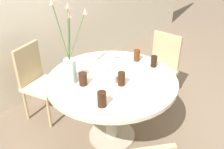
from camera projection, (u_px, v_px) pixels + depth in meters
ground_plane at (112, 136)px, 2.80m from camera, size 16.00×16.00×0.00m
wall_back at (22, 1)px, 2.87m from camera, size 8.00×0.05×2.60m
dining_table at (112, 90)px, 2.49m from camera, size 1.27×1.27×0.76m
chair_right_flank at (37, 78)px, 2.90m from camera, size 0.48×0.48×0.90m
chair_near_front at (161, 65)px, 3.18m from camera, size 0.41×0.41×0.90m
birthday_cake at (108, 76)px, 2.39m from camera, size 0.22×0.22×0.12m
flower_vase at (70, 64)px, 2.28m from camera, size 0.26×0.23×0.79m
side_plate at (130, 98)px, 2.13m from camera, size 0.21×0.21×0.01m
drink_glass_0 at (121, 79)px, 2.29m from camera, size 0.07×0.07×0.13m
drink_glass_1 at (102, 99)px, 2.01m from camera, size 0.08×0.08×0.13m
drink_glass_2 at (83, 79)px, 2.29m from camera, size 0.08×0.08×0.12m
drink_glass_3 at (137, 55)px, 2.72m from camera, size 0.07×0.07×0.13m
drink_glass_4 at (154, 61)px, 2.60m from camera, size 0.06×0.06×0.12m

